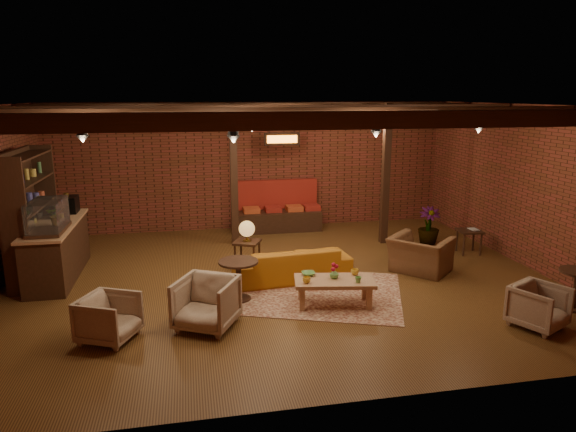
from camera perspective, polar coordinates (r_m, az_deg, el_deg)
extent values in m
plane|color=#3B220E|center=(9.68, -0.81, -7.11)|extent=(10.00, 10.00, 0.00)
cube|color=black|center=(9.06, -0.87, 12.20)|extent=(10.00, 8.00, 0.02)
cube|color=brown|center=(13.14, -3.98, 5.55)|extent=(10.00, 0.02, 3.20)
cube|color=brown|center=(5.48, 6.72, -5.82)|extent=(10.00, 0.02, 3.20)
cube|color=brown|center=(11.25, 25.14, 2.97)|extent=(0.02, 8.00, 3.20)
cylinder|color=black|center=(10.65, -2.43, 10.49)|extent=(9.60, 0.12, 0.12)
cube|color=black|center=(11.70, -6.03, 4.53)|extent=(0.16, 0.16, 3.20)
cube|color=black|center=(11.91, 10.81, 4.53)|extent=(0.16, 0.16, 3.20)
imported|color=#337F33|center=(10.62, -23.84, 0.45)|extent=(0.35, 0.39, 0.30)
cube|color=orange|center=(12.26, -0.68, 8.55)|extent=(0.86, 0.06, 0.30)
cube|color=maroon|center=(9.11, 2.67, -8.43)|extent=(3.67, 3.25, 0.01)
imported|color=#A75F17|center=(9.60, 0.43, -5.30)|extent=(2.21, 1.03, 0.63)
cube|color=#956645|center=(8.48, 5.18, -7.22)|extent=(1.39, 0.85, 0.06)
cube|color=#956645|center=(8.30, 1.58, -9.27)|extent=(0.08, 0.08, 0.38)
cube|color=#956645|center=(8.42, 9.01, -9.10)|extent=(0.08, 0.08, 0.38)
cube|color=#956645|center=(8.72, 1.43, -8.12)|extent=(0.08, 0.08, 0.38)
cube|color=#956645|center=(8.84, 8.49, -7.97)|extent=(0.08, 0.08, 0.38)
imported|color=gold|center=(8.26, 2.08, -7.12)|extent=(0.15, 0.15, 0.10)
imported|color=#609C47|center=(8.35, 7.80, -7.03)|extent=(0.12, 0.12, 0.10)
imported|color=gold|center=(8.69, 7.43, -6.18)|extent=(0.15, 0.15, 0.10)
imported|color=#609C47|center=(8.61, 2.28, -6.41)|extent=(0.26, 0.26, 0.06)
imported|color=#609C47|center=(8.49, 5.16, -6.50)|extent=(0.14, 0.14, 0.13)
sphere|color=#AA1227|center=(8.45, 5.18, -5.63)|extent=(0.10, 0.10, 0.10)
cube|color=black|center=(10.10, -4.57, -2.90)|extent=(0.63, 0.63, 0.05)
cylinder|color=black|center=(10.18, -4.54, -4.48)|extent=(0.04, 0.04, 0.54)
cylinder|color=olive|center=(10.09, -4.57, -2.72)|extent=(0.16, 0.16, 0.02)
cylinder|color=olive|center=(10.06, -4.58, -2.29)|extent=(0.05, 0.05, 0.23)
sphere|color=orange|center=(10.02, -4.60, -1.42)|extent=(0.32, 0.32, 0.32)
cylinder|color=black|center=(8.60, -5.54, -5.10)|extent=(0.66, 0.66, 0.04)
cylinder|color=black|center=(8.71, -5.49, -7.17)|extent=(0.09, 0.09, 0.65)
cylinder|color=black|center=(8.83, -5.45, -9.13)|extent=(0.40, 0.40, 0.04)
imported|color=beige|center=(7.74, -19.31, -10.44)|extent=(0.90, 0.92, 0.73)
imported|color=beige|center=(7.76, -9.08, -9.29)|extent=(1.08, 1.05, 0.84)
imported|color=brown|center=(10.29, 14.53, -3.53)|extent=(1.24, 1.27, 0.94)
cube|color=black|center=(11.78, 19.53, -1.58)|extent=(0.52, 0.52, 0.04)
cylinder|color=black|center=(11.84, 19.43, -2.80)|extent=(0.04, 0.04, 0.48)
imported|color=black|center=(11.77, 19.54, -1.43)|extent=(0.20, 0.25, 0.02)
cylinder|color=black|center=(9.49, 29.34, -7.22)|extent=(0.09, 0.09, 0.62)
cylinder|color=black|center=(9.60, 29.13, -8.96)|extent=(0.34, 0.34, 0.04)
imported|color=beige|center=(8.55, 26.13, -8.82)|extent=(0.91, 0.89, 0.71)
imported|color=#4C7F4C|center=(12.08, 15.63, 2.91)|extent=(1.72, 1.72, 2.59)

